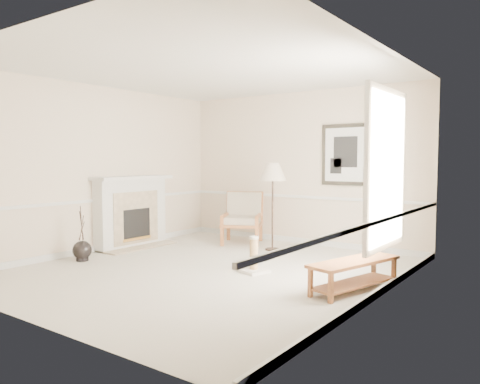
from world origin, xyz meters
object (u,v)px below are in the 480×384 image
(bench, at_px, (354,270))
(armchair, at_px, (243,215))
(floor_lamp, at_px, (273,174))
(floor_vase, at_px, (82,251))
(scratching_post, at_px, (254,261))

(bench, bearing_deg, armchair, 147.53)
(floor_lamp, bearing_deg, floor_vase, -128.24)
(floor_lamp, height_order, bench, floor_lamp)
(armchair, bearing_deg, floor_vase, -138.16)
(armchair, height_order, scratching_post, armchair)
(armchair, relative_size, scratching_post, 2.00)
(floor_lamp, bearing_deg, bench, -36.66)
(floor_vase, distance_m, floor_lamp, 3.44)
(bench, relative_size, scratching_post, 2.71)
(scratching_post, bearing_deg, floor_vase, -159.76)
(scratching_post, bearing_deg, armchair, 129.10)
(floor_lamp, height_order, scratching_post, floor_lamp)
(armchair, xyz_separation_m, floor_lamp, (0.87, -0.32, 0.82))
(floor_vase, xyz_separation_m, bench, (4.18, 0.90, 0.09))
(bench, bearing_deg, floor_lamp, 143.34)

